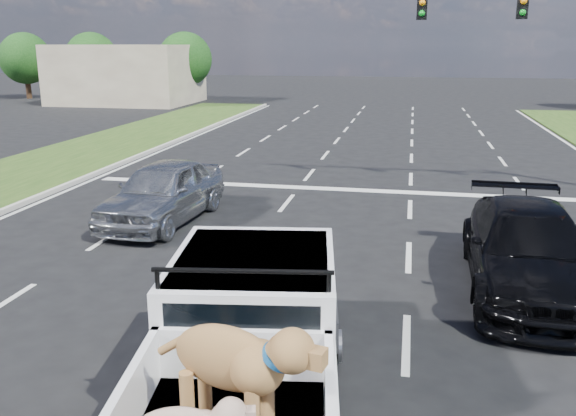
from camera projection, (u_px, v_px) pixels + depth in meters
The scene contains 10 objects.
ground at pixel (294, 333), 9.67m from camera, with size 160.00×160.00×0.00m, color black.
road_markings at pixel (341, 220), 15.88m from camera, with size 17.75×60.00×0.01m.
curb_left at pixel (17, 205), 17.05m from camera, with size 0.15×60.00×0.14m, color #A8A59A.
building_left at pixel (127, 74), 46.98m from camera, with size 10.00×8.00×4.40m, color beige.
tree_far_a at pixel (25, 58), 50.49m from camera, with size 4.20×4.20×5.40m.
tree_far_b at pixel (92, 59), 49.35m from camera, with size 4.20×4.20×5.40m.
tree_far_c at pixel (185, 59), 47.83m from camera, with size 4.20×4.20×5.40m.
pickup_truck at pixel (243, 368), 6.64m from camera, with size 2.88×5.98×2.15m.
silver_sedan at pixel (163, 192), 15.57m from camera, with size 1.86×4.63×1.58m, color #A6A8AC.
black_coupe at pixel (529, 250), 11.19m from camera, with size 2.16×5.32×1.54m, color black.
Camera 1 is at (1.64, -8.67, 4.43)m, focal length 38.00 mm.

